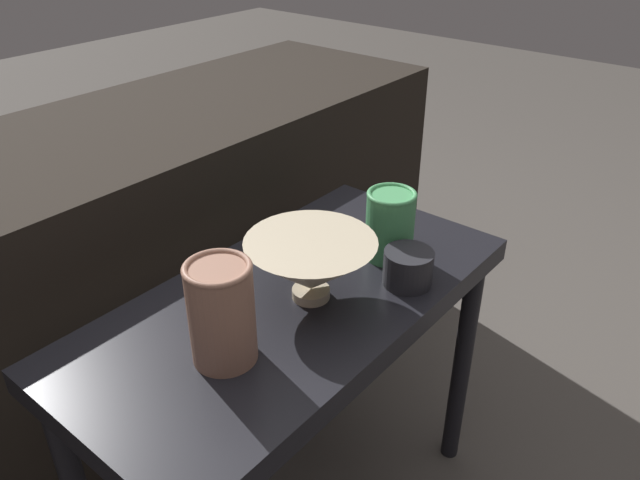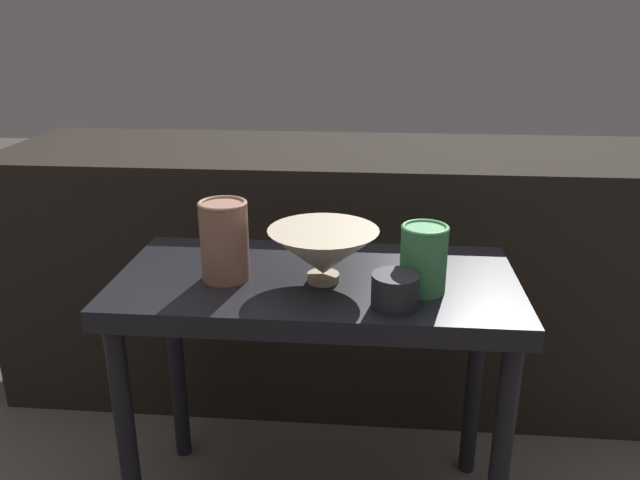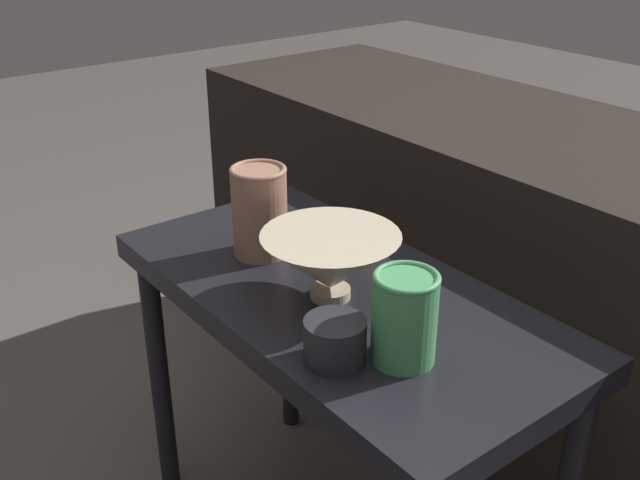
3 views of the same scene
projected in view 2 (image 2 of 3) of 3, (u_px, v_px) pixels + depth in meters
The scene contains 6 objects.
table at pixel (316, 310), 1.19m from camera, with size 0.75×0.37×0.55m.
couch_backdrop at pixel (334, 268), 1.74m from camera, with size 1.75×0.50×0.67m.
bowl at pixel (323, 252), 1.13m from camera, with size 0.20×0.20×0.10m.
vase_textured_left at pixel (224, 239), 1.13m from camera, with size 0.09×0.09×0.15m.
vase_colorful_right at pixel (424, 258), 1.09m from camera, with size 0.08×0.08×0.12m.
cup at pixel (395, 291), 1.04m from camera, with size 0.08×0.08×0.06m.
Camera 2 is at (0.10, -1.07, 1.01)m, focal length 35.00 mm.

